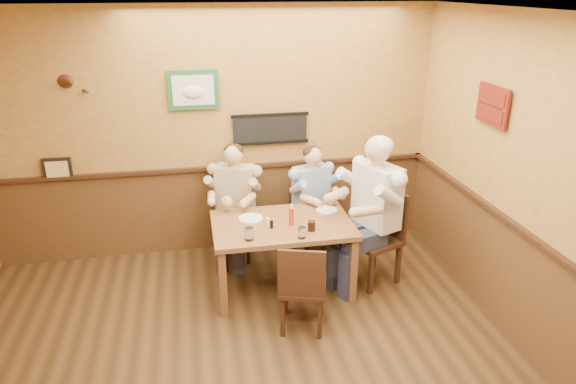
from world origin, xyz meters
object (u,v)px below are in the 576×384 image
object	(u,v)px
water_glass_left	(249,234)
hot_sauce_bottle	(291,215)
chair_right_end	(374,238)
diner_blue_polo	(311,206)
cola_tumbler	(311,226)
pepper_shaker	(272,224)
salt_shaker	(268,222)
diner_white_elder	(375,219)
water_glass_mid	(302,233)
chair_back_left	(237,222)
dining_table	(282,231)
chair_back_right	(311,220)
chair_near_side	(303,284)
diner_tan_shirt	(236,208)

from	to	relation	value
water_glass_left	hot_sauce_bottle	size ratio (longest dim) A/B	0.63
chair_right_end	diner_blue_polo	xyz separation A→B (m)	(-0.50, 0.76, 0.08)
hot_sauce_bottle	cola_tumbler	bearing A→B (deg)	-46.18
pepper_shaker	hot_sauce_bottle	bearing A→B (deg)	11.89
salt_shaker	water_glass_left	bearing A→B (deg)	-129.82
diner_white_elder	diner_blue_polo	bearing A→B (deg)	-168.34
diner_blue_polo	water_glass_mid	world-z (taller)	diner_blue_polo
water_glass_mid	salt_shaker	size ratio (longest dim) A/B	1.25
water_glass_left	chair_back_left	bearing A→B (deg)	91.24
water_glass_left	cola_tumbler	world-z (taller)	water_glass_left
diner_blue_polo	water_glass_mid	distance (m)	1.14
diner_white_elder	cola_tumbler	bearing A→B (deg)	-98.09
dining_table	hot_sauce_bottle	xyz separation A→B (m)	(0.08, -0.05, 0.19)
hot_sauce_bottle	chair_back_right	bearing A→B (deg)	63.24
water_glass_left	water_glass_mid	world-z (taller)	water_glass_left
chair_near_side	pepper_shaker	bearing A→B (deg)	-56.15
chair_back_right	pepper_shaker	xyz separation A→B (m)	(-0.59, -0.81, 0.38)
dining_table	pepper_shaker	bearing A→B (deg)	-141.38
dining_table	chair_right_end	bearing A→B (deg)	-2.99
chair_near_side	diner_blue_polo	distance (m)	1.46
diner_blue_polo	cola_tumbler	bearing A→B (deg)	-122.53
diner_tan_shirt	diner_white_elder	size ratio (longest dim) A/B	0.85
chair_near_side	cola_tumbler	distance (m)	0.61
chair_right_end	hot_sauce_bottle	bearing A→B (deg)	-111.49
dining_table	diner_white_elder	bearing A→B (deg)	-2.99
diner_white_elder	pepper_shaker	size ratio (longest dim) A/B	18.06
diner_tan_shirt	cola_tumbler	distance (m)	1.20
chair_back_right	salt_shaker	size ratio (longest dim) A/B	9.33
chair_back_left	diner_white_elder	world-z (taller)	diner_white_elder
chair_near_side	water_glass_left	xyz separation A→B (m)	(-0.43, 0.38, 0.36)
water_glass_left	chair_near_side	bearing A→B (deg)	-41.57
chair_back_left	pepper_shaker	bearing A→B (deg)	-54.64
diner_blue_polo	chair_near_side	bearing A→B (deg)	-125.47
dining_table	pepper_shaker	distance (m)	0.21
diner_tan_shirt	diner_blue_polo	bearing A→B (deg)	14.09
diner_blue_polo	cola_tumbler	size ratio (longest dim) A/B	11.95
chair_near_side	diner_white_elder	world-z (taller)	diner_white_elder
salt_shaker	hot_sauce_bottle	bearing A→B (deg)	-2.02
diner_tan_shirt	pepper_shaker	xyz separation A→B (m)	(0.27, -0.86, 0.17)
salt_shaker	chair_back_left	bearing A→B (deg)	106.37
diner_tan_shirt	cola_tumbler	size ratio (longest dim) A/B	12.47
diner_blue_polo	diner_white_elder	xyz separation A→B (m)	(0.50, -0.76, 0.13)
diner_blue_polo	diner_white_elder	world-z (taller)	diner_white_elder
chair_near_side	cola_tumbler	size ratio (longest dim) A/B	9.08
pepper_shaker	diner_white_elder	bearing A→B (deg)	2.51
chair_back_right	cola_tumbler	xyz separation A→B (m)	(-0.22, -0.93, 0.39)
dining_table	chair_right_end	distance (m)	0.98
water_glass_mid	chair_right_end	bearing A→B (deg)	20.08
cola_tumbler	diner_blue_polo	bearing A→B (deg)	76.72
dining_table	diner_blue_polo	size ratio (longest dim) A/B	1.19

